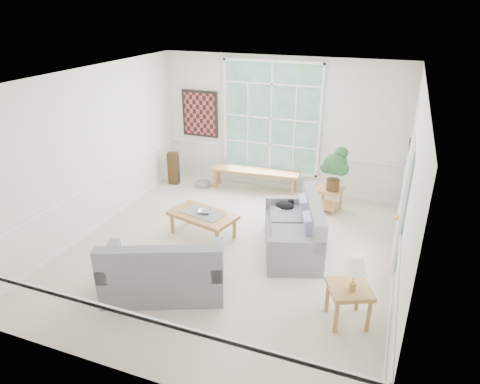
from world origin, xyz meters
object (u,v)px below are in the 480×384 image
object	(u,v)px
coffee_table	(203,225)
side_table	(348,304)
loveseat_front	(164,264)
end_table	(328,199)
loveseat_right	(292,226)

from	to	relation	value
coffee_table	side_table	xyz separation A→B (m)	(2.84, -1.43, 0.05)
loveseat_front	side_table	distance (m)	2.69
coffee_table	end_table	world-z (taller)	end_table
loveseat_right	end_table	size ratio (longest dim) A/B	3.48
loveseat_right	side_table	world-z (taller)	loveseat_right
coffee_table	loveseat_front	bearing A→B (deg)	-69.70
loveseat_right	loveseat_front	distance (m)	2.36
loveseat_front	coffee_table	bearing A→B (deg)	73.60
coffee_table	side_table	bearing A→B (deg)	-12.37
loveseat_front	side_table	bearing A→B (deg)	-16.05
end_table	loveseat_right	bearing A→B (deg)	-100.23
loveseat_front	coffee_table	world-z (taller)	loveseat_front
loveseat_right	side_table	distance (m)	1.94
loveseat_front	loveseat_right	bearing A→B (deg)	28.44
loveseat_right	loveseat_front	size ratio (longest dim) A/B	0.99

